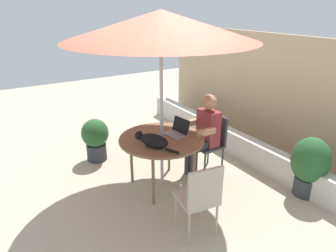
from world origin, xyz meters
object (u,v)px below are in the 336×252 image
Objects in this scene: chair_occupied at (212,139)px; potted_plant_by_chair at (95,138)px; patio_umbrella at (161,26)px; cat at (152,140)px; patio_table at (162,141)px; laptop at (178,130)px; potted_plant_near_fence at (310,164)px; chair_empty at (200,195)px; person_seated at (204,130)px.

potted_plant_by_chair is (-1.25, -1.41, -0.13)m from chair_occupied.
cat is at bearing -55.12° from patio_umbrella.
patio_table is 0.29m from laptop.
potted_plant_near_fence is at bearing 59.38° from cat.
patio_umbrella is 2.61m from potted_plant_near_fence.
cat is at bearing -120.62° from potted_plant_near_fence.
potted_plant_by_chair is at bearing -131.64° from chair_occupied.
potted_plant_near_fence is (1.21, 1.28, -0.34)m from laptop.
chair_empty is 1.06× the size of potted_plant_near_fence.
chair_occupied is 0.69m from laptop.
chair_occupied is at bearing 90.00° from patio_table.
chair_occupied is at bearing 135.61° from chair_empty.
chair_occupied is at bearing -151.83° from potted_plant_near_fence.
chair_occupied is at bearing 90.00° from patio_umbrella.
person_seated is at bearing 140.22° from chair_empty.
chair_empty is at bearing -94.73° from potted_plant_near_fence.
person_seated is (-1.08, 0.90, 0.17)m from chair_empty.
potted_plant_near_fence is at bearing 28.17° from chair_occupied.
potted_plant_near_fence is at bearing 51.70° from patio_umbrella.
potted_plant_by_chair is (-2.47, -2.06, -0.08)m from potted_plant_near_fence.
patio_table is at bearing -90.00° from person_seated.
potted_plant_near_fence is at bearing 85.27° from chair_empty.
chair_occupied reaches higher than potted_plant_near_fence.
potted_plant_by_chair is at bearing -135.04° from person_seated.
chair_occupied reaches higher than patio_table.
person_seated is 2.03× the size of cat.
chair_occupied is 1.00× the size of chair_empty.
potted_plant_by_chair is at bearing -157.53° from patio_table.
patio_umbrella reaches higher than cat.
laptop is at bearing 88.46° from patio_umbrella.
patio_table is 1.90× the size of cat.
chair_empty is 1.19m from laptop.
chair_occupied is 1.88m from potted_plant_by_chair.
person_seated is 0.99m from cat.
patio_umbrella is 2.81× the size of potted_plant_near_fence.
chair_empty reaches higher than potted_plant_by_chair.
laptop is at bearing -89.14° from person_seated.
laptop reaches higher than chair_empty.
person_seated is 0.48m from laptop.
laptop is (0.01, -0.47, 0.12)m from person_seated.
patio_umbrella is 7.10× the size of laptop.
cat is at bearing -81.66° from chair_occupied.
patio_table is 1.38m from potted_plant_by_chair.
potted_plant_near_fence is (1.22, 1.54, -1.72)m from patio_umbrella.
potted_plant_by_chair is at bearing -157.53° from patio_umbrella.
laptop reaches higher than potted_plant_by_chair.
chair_empty is 1.41m from person_seated.
laptop is 0.52m from cat.
patio_umbrella is 3.33× the size of potted_plant_by_chair.
patio_table reaches higher than potted_plant_by_chair.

